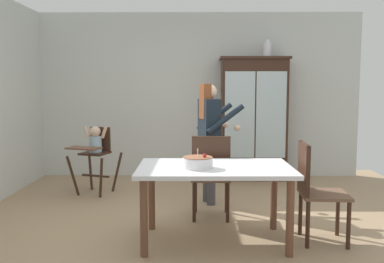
% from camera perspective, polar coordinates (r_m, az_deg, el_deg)
% --- Properties ---
extents(ground_plane, '(6.24, 6.24, 0.00)m').
position_cam_1_polar(ground_plane, '(4.70, 0.89, -12.53)').
color(ground_plane, tan).
extents(wall_back, '(5.32, 0.06, 2.70)m').
position_cam_1_polar(wall_back, '(7.08, 0.82, 4.87)').
color(wall_back, silver).
rests_on(wall_back, ground_plane).
extents(china_cabinet, '(1.09, 0.48, 1.96)m').
position_cam_1_polar(china_cabinet, '(6.90, 8.26, 1.75)').
color(china_cabinet, '#382116').
rests_on(china_cabinet, ground_plane).
extents(ceramic_vase, '(0.13, 0.13, 0.27)m').
position_cam_1_polar(ceramic_vase, '(6.94, 10.07, 10.80)').
color(ceramic_vase, white).
rests_on(ceramic_vase, china_cabinet).
extents(high_chair_with_toddler, '(0.72, 0.80, 0.95)m').
position_cam_1_polar(high_chair_with_toddler, '(6.07, -12.89, -2.08)').
color(high_chair_with_toddler, '#382116').
rests_on(high_chair_with_toddler, ground_plane).
extents(adult_person, '(0.61, 0.59, 1.53)m').
position_cam_1_polar(adult_person, '(5.39, 2.41, 0.42)').
color(adult_person, '#47474C').
rests_on(adult_person, ground_plane).
extents(dining_table, '(1.47, 0.93, 0.74)m').
position_cam_1_polar(dining_table, '(4.08, 3.09, -6.00)').
color(dining_table, silver).
rests_on(dining_table, ground_plane).
extents(birthday_cake, '(0.28, 0.28, 0.19)m').
position_cam_1_polar(birthday_cake, '(3.95, 0.78, -4.18)').
color(birthday_cake, white).
rests_on(birthday_cake, dining_table).
extents(dining_chair_far_side, '(0.45, 0.45, 0.96)m').
position_cam_1_polar(dining_chair_far_side, '(4.76, 2.57, -5.35)').
color(dining_chair_far_side, '#382116').
rests_on(dining_chair_far_side, ground_plane).
extents(dining_chair_right_end, '(0.46, 0.46, 0.96)m').
position_cam_1_polar(dining_chair_right_end, '(4.27, 16.01, -6.92)').
color(dining_chair_right_end, '#382116').
rests_on(dining_chair_right_end, ground_plane).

